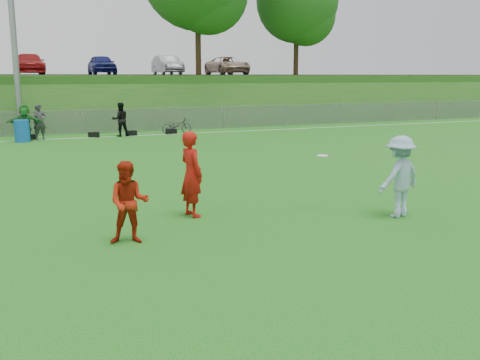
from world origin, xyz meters
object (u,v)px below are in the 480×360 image
player_blue (399,177)px  bicycle (177,125)px  player_red_center (129,203)px  frisbee (322,156)px  player_red_left (191,174)px  recycling_bin (22,131)px

player_blue → bicycle: 18.38m
player_red_center → bicycle: bearing=87.8°
player_red_center → frisbee: 4.60m
player_red_left → frisbee: size_ratio=7.18×
player_red_left → player_red_center: size_ratio=1.22×
player_blue → frisbee: bearing=-56.0°
player_red_center → frisbee: bearing=26.3°
player_red_left → bicycle: bearing=-28.4°
player_blue → bicycle: (0.44, 18.37, -0.46)m
player_blue → player_red_left: bearing=-35.9°
player_red_center → frisbee: (4.51, 0.76, 0.49)m
frisbee → recycling_bin: 17.46m
player_red_left → bicycle: size_ratio=1.17×
player_red_left → frisbee: player_red_left is taller
player_blue → recycling_bin: (-7.19, 17.55, -0.37)m
frisbee → recycling_bin: size_ratio=0.25×
player_red_left → bicycle: 17.20m
player_blue → recycling_bin: bearing=-80.0°
player_red_left → frisbee: bearing=-115.5°
player_red_left → player_red_center: player_red_left is taller
recycling_bin → player_red_center: bearing=-85.1°
player_red_left → player_blue: 4.47m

